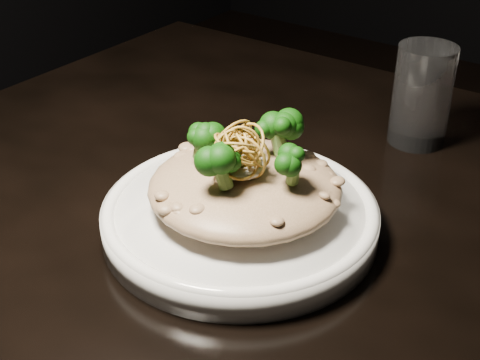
% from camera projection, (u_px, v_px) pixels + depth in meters
% --- Properties ---
extents(table, '(1.10, 0.80, 0.75)m').
position_uv_depth(table, '(343.00, 305.00, 0.67)').
color(table, black).
rests_on(table, ground).
extents(plate, '(0.26, 0.26, 0.03)m').
position_uv_depth(plate, '(240.00, 218.00, 0.63)').
color(plate, white).
rests_on(plate, table).
extents(risotto, '(0.18, 0.18, 0.04)m').
position_uv_depth(risotto, '(245.00, 187.00, 0.61)').
color(risotto, brown).
rests_on(risotto, plate).
extents(broccoli, '(0.13, 0.13, 0.05)m').
position_uv_depth(broccoli, '(245.00, 147.00, 0.59)').
color(broccoli, black).
rests_on(broccoli, risotto).
extents(cheese, '(0.05, 0.05, 0.01)m').
position_uv_depth(cheese, '(239.00, 165.00, 0.59)').
color(cheese, white).
rests_on(cheese, risotto).
extents(shallots, '(0.05, 0.05, 0.03)m').
position_uv_depth(shallots, '(238.00, 143.00, 0.58)').
color(shallots, brown).
rests_on(shallots, cheese).
extents(drinking_glass, '(0.09, 0.09, 0.12)m').
position_uv_depth(drinking_glass, '(422.00, 95.00, 0.76)').
color(drinking_glass, silver).
rests_on(drinking_glass, table).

